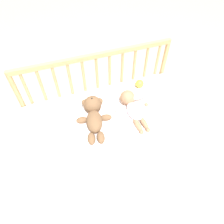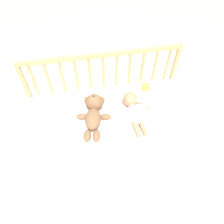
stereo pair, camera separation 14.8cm
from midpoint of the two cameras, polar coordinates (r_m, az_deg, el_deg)
ground_plane at (r=1.91m, az=-2.39°, el=-10.19°), size 12.00×12.00×0.00m
crib_mattress at (r=1.72m, az=-2.64°, el=-6.21°), size 1.30×0.65×0.46m
crib_rail at (r=1.70m, az=-6.78°, el=9.73°), size 1.30×0.04×0.80m
blanket at (r=1.50m, az=-2.00°, el=-2.39°), size 0.82×0.50×0.01m
teddy_bear at (r=1.48m, az=-8.12°, el=-0.78°), size 0.27×0.40×0.14m
baby at (r=1.53m, az=2.94°, el=1.51°), size 0.31×0.39×0.12m
toy_ball at (r=1.74m, az=5.48°, el=7.93°), size 0.07×0.07×0.07m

